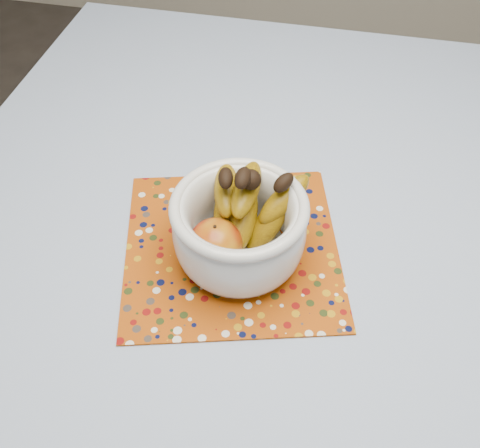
# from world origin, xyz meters

# --- Properties ---
(table) EXTENTS (1.20, 1.20, 0.75)m
(table) POSITION_xyz_m (0.00, 0.00, 0.67)
(table) COLOR brown
(table) RESTS_ON ground
(tablecloth) EXTENTS (1.32, 1.32, 0.01)m
(tablecloth) POSITION_xyz_m (0.00, 0.00, 0.76)
(tablecloth) COLOR #6681AB
(tablecloth) RESTS_ON table
(placemat) EXTENTS (0.42, 0.42, 0.00)m
(placemat) POSITION_xyz_m (-0.11, -0.07, 0.76)
(placemat) COLOR #953B08
(placemat) RESTS_ON tablecloth
(fruit_bowl) EXTENTS (0.23, 0.22, 0.18)m
(fruit_bowl) POSITION_xyz_m (-0.09, -0.08, 0.84)
(fruit_bowl) COLOR silver
(fruit_bowl) RESTS_ON placemat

